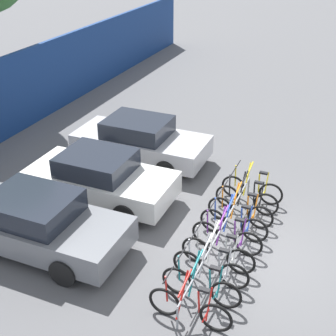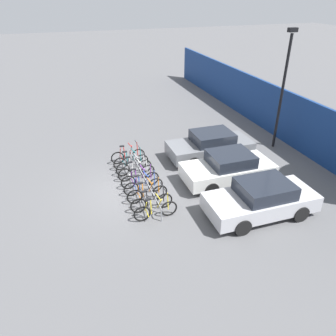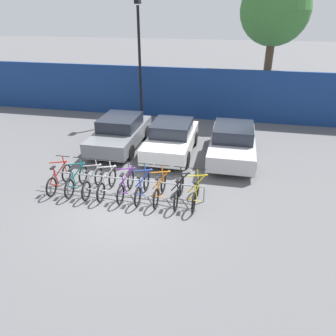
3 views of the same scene
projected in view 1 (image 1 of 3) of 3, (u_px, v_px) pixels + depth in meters
name	position (u px, v px, depth m)	size (l,w,h in m)	color
ground_plane	(250.00, 251.00, 11.00)	(120.00, 120.00, 0.00)	#59595B
bike_rack	(220.00, 232.00, 10.81)	(5.33, 0.04, 0.57)	gray
bicycle_red	(190.00, 308.00, 8.89)	(0.68, 1.71, 1.05)	black
bicycle_teal	(201.00, 286.00, 9.41)	(0.68, 1.71, 1.05)	black
bicycle_silver	(210.00, 268.00, 9.89)	(0.68, 1.71, 1.05)	black
bicycle_white	(218.00, 254.00, 10.30)	(0.68, 1.71, 1.05)	black
bicycle_purple	(227.00, 237.00, 10.85)	(0.68, 1.71, 1.05)	black
bicycle_blue	(234.00, 224.00, 11.31)	(0.68, 1.71, 1.05)	black
bicycle_orange	(240.00, 211.00, 11.79)	(0.68, 1.71, 1.05)	black
bicycle_black	(247.00, 199.00, 12.31)	(0.68, 1.71, 1.05)	black
bicycle_yellow	(252.00, 189.00, 12.75)	(0.68, 1.71, 1.05)	black
car_grey	(38.00, 223.00, 10.80)	(1.91, 4.25, 1.40)	slate
car_white	(100.00, 178.00, 12.65)	(1.91, 4.01, 1.40)	silver
car_silver	(140.00, 140.00, 14.75)	(1.91, 4.21, 1.40)	#B7B7BC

